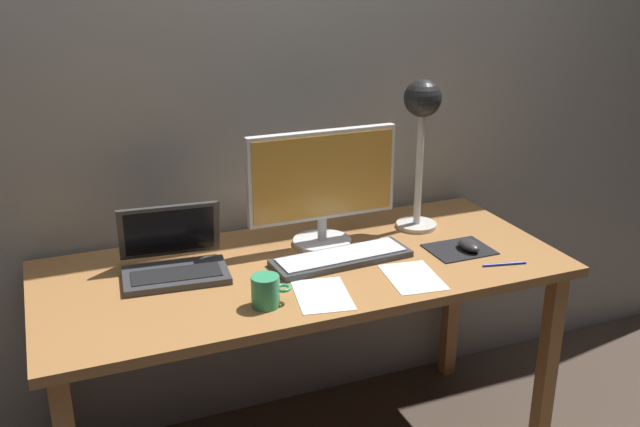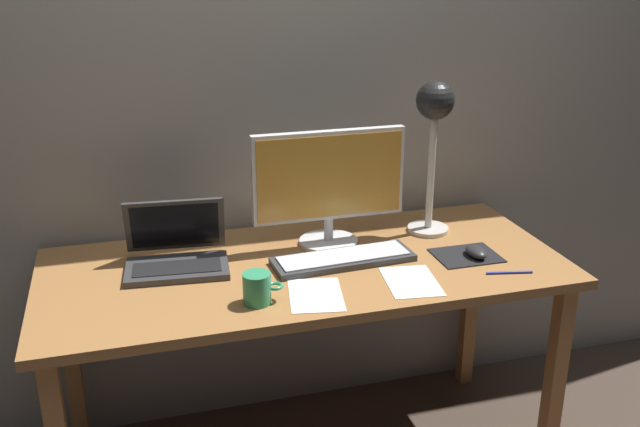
{
  "view_description": "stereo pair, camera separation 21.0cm",
  "coord_description": "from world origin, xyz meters",
  "px_view_note": "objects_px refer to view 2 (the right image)",
  "views": [
    {
      "loc": [
        -0.71,
        -1.88,
        1.66
      ],
      "look_at": [
        0.03,
        -0.05,
        0.92
      ],
      "focal_mm": 40.16,
      "sensor_mm": 36.0,
      "label": 1
    },
    {
      "loc": [
        -0.51,
        -1.94,
        1.66
      ],
      "look_at": [
        0.03,
        -0.05,
        0.92
      ],
      "focal_mm": 40.16,
      "sensor_mm": 36.0,
      "label": 2
    }
  ],
  "objects_px": {
    "desk_lamp": "(434,123)",
    "pen": "(509,273)",
    "monitor": "(329,183)",
    "keyboard_main": "(343,259)",
    "laptop": "(176,248)",
    "coffee_mug": "(258,288)",
    "mouse": "(476,252)"
  },
  "relations": [
    {
      "from": "desk_lamp",
      "to": "pen",
      "type": "height_order",
      "value": "desk_lamp"
    },
    {
      "from": "monitor",
      "to": "pen",
      "type": "relative_size",
      "value": 3.54
    },
    {
      "from": "keyboard_main",
      "to": "pen",
      "type": "xyz_separation_m",
      "value": [
        0.45,
        -0.22,
        -0.01
      ]
    },
    {
      "from": "pen",
      "to": "keyboard_main",
      "type": "bearing_deg",
      "value": 154.51
    },
    {
      "from": "monitor",
      "to": "laptop",
      "type": "relative_size",
      "value": 1.53
    },
    {
      "from": "monitor",
      "to": "keyboard_main",
      "type": "height_order",
      "value": "monitor"
    },
    {
      "from": "desk_lamp",
      "to": "coffee_mug",
      "type": "relative_size",
      "value": 4.58
    },
    {
      "from": "keyboard_main",
      "to": "mouse",
      "type": "xyz_separation_m",
      "value": [
        0.41,
        -0.08,
        0.01
      ]
    },
    {
      "from": "keyboard_main",
      "to": "coffee_mug",
      "type": "bearing_deg",
      "value": -148.08
    },
    {
      "from": "laptop",
      "to": "coffee_mug",
      "type": "distance_m",
      "value": 0.37
    },
    {
      "from": "monitor",
      "to": "pen",
      "type": "bearing_deg",
      "value": -38.91
    },
    {
      "from": "coffee_mug",
      "to": "keyboard_main",
      "type": "bearing_deg",
      "value": 31.92
    },
    {
      "from": "mouse",
      "to": "keyboard_main",
      "type": "bearing_deg",
      "value": 169.05
    },
    {
      "from": "mouse",
      "to": "laptop",
      "type": "bearing_deg",
      "value": 167.22
    },
    {
      "from": "keyboard_main",
      "to": "laptop",
      "type": "bearing_deg",
      "value": 165.72
    },
    {
      "from": "coffee_mug",
      "to": "pen",
      "type": "height_order",
      "value": "coffee_mug"
    },
    {
      "from": "desk_lamp",
      "to": "monitor",
      "type": "bearing_deg",
      "value": -177.4
    },
    {
      "from": "keyboard_main",
      "to": "laptop",
      "type": "xyz_separation_m",
      "value": [
        -0.5,
        0.13,
        0.04
      ]
    },
    {
      "from": "monitor",
      "to": "coffee_mug",
      "type": "xyz_separation_m",
      "value": [
        -0.3,
        -0.34,
        -0.17
      ]
    },
    {
      "from": "desk_lamp",
      "to": "pen",
      "type": "bearing_deg",
      "value": -76.36
    },
    {
      "from": "desk_lamp",
      "to": "mouse",
      "type": "height_order",
      "value": "desk_lamp"
    },
    {
      "from": "keyboard_main",
      "to": "mouse",
      "type": "relative_size",
      "value": 4.66
    },
    {
      "from": "coffee_mug",
      "to": "pen",
      "type": "bearing_deg",
      "value": -1.86
    },
    {
      "from": "monitor",
      "to": "mouse",
      "type": "distance_m",
      "value": 0.51
    },
    {
      "from": "laptop",
      "to": "pen",
      "type": "relative_size",
      "value": 2.32
    },
    {
      "from": "monitor",
      "to": "laptop",
      "type": "distance_m",
      "value": 0.52
    },
    {
      "from": "coffee_mug",
      "to": "pen",
      "type": "relative_size",
      "value": 0.81
    },
    {
      "from": "monitor",
      "to": "pen",
      "type": "height_order",
      "value": "monitor"
    },
    {
      "from": "keyboard_main",
      "to": "coffee_mug",
      "type": "distance_m",
      "value": 0.36
    },
    {
      "from": "keyboard_main",
      "to": "mouse",
      "type": "bearing_deg",
      "value": -10.95
    },
    {
      "from": "monitor",
      "to": "keyboard_main",
      "type": "bearing_deg",
      "value": -89.27
    },
    {
      "from": "keyboard_main",
      "to": "mouse",
      "type": "distance_m",
      "value": 0.42
    }
  ]
}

